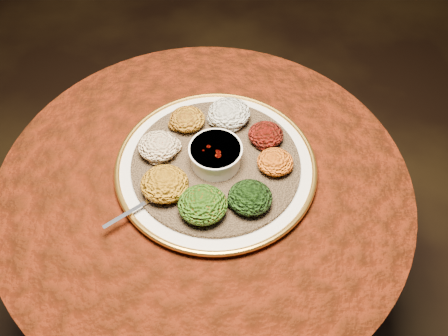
{
  "coord_description": "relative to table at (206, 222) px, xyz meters",
  "views": [
    {
      "loc": [
        0.09,
        -0.66,
        1.67
      ],
      "look_at": [
        0.05,
        0.02,
        0.76
      ],
      "focal_mm": 40.0,
      "sensor_mm": 36.0,
      "label": 1
    }
  ],
  "objects": [
    {
      "name": "platter",
      "position": [
        0.03,
        0.04,
        0.19
      ],
      "size": [
        0.49,
        0.49,
        0.02
      ],
      "rotation": [
        0.0,
        0.0,
        0.08
      ],
      "color": "silver",
      "rests_on": "table"
    },
    {
      "name": "portion_kitfo",
      "position": [
        0.14,
        0.11,
        0.23
      ],
      "size": [
        0.08,
        0.08,
        0.04
      ],
      "primitive_type": "ellipsoid",
      "color": "black",
      "rests_on": "injera"
    },
    {
      "name": "portion_mixveg",
      "position": [
        0.01,
        -0.1,
        0.23
      ],
      "size": [
        0.11,
        0.1,
        0.05
      ],
      "primitive_type": "ellipsoid",
      "color": "#8E2C09",
      "rests_on": "injera"
    },
    {
      "name": "portion_shiro",
      "position": [
        -0.05,
        0.15,
        0.23
      ],
      "size": [
        0.09,
        0.08,
        0.04
      ],
      "primitive_type": "ellipsoid",
      "color": "#A46E13",
      "rests_on": "injera"
    },
    {
      "name": "portion_timatim",
      "position": [
        -0.11,
        0.06,
        0.23
      ],
      "size": [
        0.09,
        0.09,
        0.05
      ],
      "primitive_type": "ellipsoid",
      "color": "maroon",
      "rests_on": "injera"
    },
    {
      "name": "injera",
      "position": [
        0.03,
        0.04,
        0.2
      ],
      "size": [
        0.4,
        0.4,
        0.01
      ],
      "primitive_type": "cylinder",
      "rotation": [
        0.0,
        0.0,
        -0.02
      ],
      "color": "brown",
      "rests_on": "platter"
    },
    {
      "name": "spoon",
      "position": [
        -0.11,
        -0.08,
        0.21
      ],
      "size": [
        0.12,
        0.1,
        0.01
      ],
      "rotation": [
        0.0,
        0.0,
        -2.43
      ],
      "color": "silver",
      "rests_on": "injera"
    },
    {
      "name": "stew_bowl",
      "position": [
        0.03,
        0.04,
        0.24
      ],
      "size": [
        0.12,
        0.12,
        0.05
      ],
      "color": "white",
      "rests_on": "injera"
    },
    {
      "name": "portion_ayib",
      "position": [
        0.05,
        0.17,
        0.23
      ],
      "size": [
        0.1,
        0.1,
        0.05
      ],
      "primitive_type": "ellipsoid",
      "color": "silver",
      "rests_on": "injera"
    },
    {
      "name": "portion_tikil",
      "position": [
        0.16,
        0.03,
        0.23
      ],
      "size": [
        0.08,
        0.08,
        0.04
      ],
      "primitive_type": "ellipsoid",
      "color": "#C17610",
      "rests_on": "injera"
    },
    {
      "name": "table",
      "position": [
        0.0,
        0.0,
        0.0
      ],
      "size": [
        0.96,
        0.96,
        0.73
      ],
      "color": "black",
      "rests_on": "ground"
    },
    {
      "name": "portion_gomen",
      "position": [
        0.11,
        -0.07,
        0.23
      ],
      "size": [
        0.1,
        0.09,
        0.05
      ],
      "primitive_type": "ellipsoid",
      "color": "black",
      "rests_on": "injera"
    },
    {
      "name": "portion_kik",
      "position": [
        -0.08,
        -0.05,
        0.23
      ],
      "size": [
        0.11,
        0.1,
        0.05
      ],
      "primitive_type": "ellipsoid",
      "color": "#A56B0E",
      "rests_on": "injera"
    }
  ]
}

